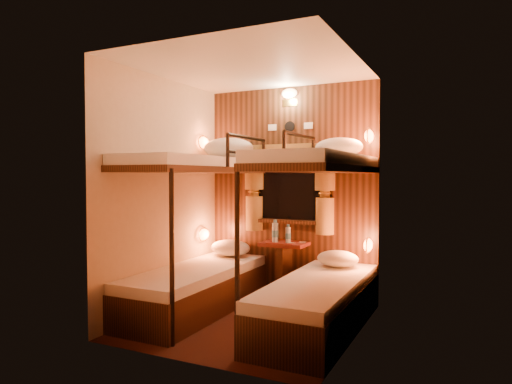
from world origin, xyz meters
The scene contains 22 objects.
floor centered at (0.00, 0.00, 0.00)m, with size 2.10×2.10×0.00m, color black.
ceiling centered at (0.00, 0.00, 2.40)m, with size 2.10×2.10×0.00m, color silver.
wall_back centered at (0.00, 1.05, 1.20)m, with size 2.40×2.40×0.00m, color #C6B293.
wall_front centered at (0.00, -1.05, 1.20)m, with size 2.40×2.40×0.00m, color #C6B293.
wall_left centered at (-1.00, 0.00, 1.20)m, with size 2.40×2.40×0.00m, color #C6B293.
wall_right centered at (1.00, 0.00, 1.20)m, with size 2.40×2.40×0.00m, color #C6B293.
back_panel centered at (0.00, 1.04, 1.20)m, with size 2.00×0.03×2.40m, color black.
bunk_left centered at (-0.65, 0.07, 0.56)m, with size 0.72×1.90×1.82m.
bunk_right centered at (0.65, 0.07, 0.56)m, with size 0.72×1.90×1.82m.
window centered at (0.00, 1.00, 1.18)m, with size 1.00×0.12×0.79m.
curtains centered at (0.00, 0.97, 1.26)m, with size 1.10×0.22×1.00m.
back_fixtures centered at (0.00, 1.00, 2.25)m, with size 0.54×0.09×0.48m.
reading_lamps centered at (0.00, 0.70, 1.24)m, with size 2.00×0.20×1.25m.
table centered at (0.00, 0.85, 0.41)m, with size 0.50×0.34×0.66m.
bottle_left centered at (-0.08, 0.79, 0.76)m, with size 0.07×0.07×0.26m.
bottle_right centered at (0.07, 0.79, 0.74)m, with size 0.06×0.06×0.21m.
sachet_a centered at (0.11, 0.81, 0.65)m, with size 0.07×0.05×0.01m, color silver.
sachet_b centered at (0.18, 0.94, 0.65)m, with size 0.07×0.05×0.01m, color silver.
pillow_lower_left centered at (-0.65, 0.79, 0.55)m, with size 0.48×0.34×0.19m, color silver.
pillow_lower_right centered at (0.65, 0.70, 0.54)m, with size 0.43×0.31×0.17m, color silver.
pillow_upper_left centered at (-0.65, 0.74, 1.71)m, with size 0.61×0.43×0.24m, color silver.
pillow_upper_right centered at (0.65, 0.72, 1.68)m, with size 0.49×0.35×0.19m, color silver.
Camera 1 is at (1.90, -3.84, 1.39)m, focal length 32.00 mm.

